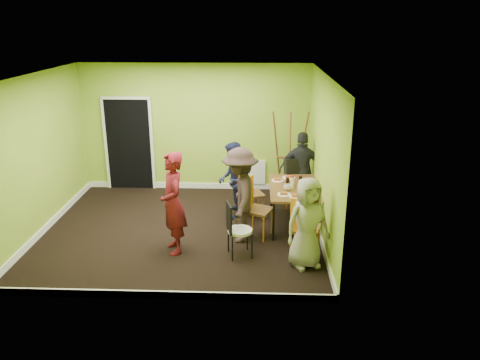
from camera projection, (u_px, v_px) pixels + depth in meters
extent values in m
plane|color=black|center=(182.00, 230.00, 8.60)|extent=(5.00, 5.00, 0.00)
cube|color=#86AE2C|center=(196.00, 128.00, 10.27)|extent=(5.00, 0.04, 2.80)
cube|color=#86AE2C|center=(151.00, 206.00, 6.02)|extent=(5.00, 0.04, 2.80)
cube|color=#86AE2C|center=(38.00, 155.00, 8.24)|extent=(0.04, 4.50, 2.80)
cube|color=#86AE2C|center=(323.00, 158.00, 8.05)|extent=(0.04, 4.50, 2.80)
cube|color=white|center=(175.00, 75.00, 7.69)|extent=(5.00, 4.50, 0.04)
cube|color=black|center=(129.00, 144.00, 10.42)|extent=(1.00, 0.05, 2.04)
cube|color=white|center=(254.00, 172.00, 10.52)|extent=(0.50, 0.04, 0.55)
cylinder|color=black|center=(274.00, 222.00, 8.08)|extent=(0.04, 0.04, 0.71)
cylinder|color=black|center=(319.00, 222.00, 8.05)|extent=(0.04, 0.04, 0.71)
cylinder|color=black|center=(272.00, 193.00, 9.38)|extent=(0.04, 0.04, 0.71)
cylinder|color=black|center=(311.00, 194.00, 9.36)|extent=(0.04, 0.04, 0.71)
cube|color=brown|center=(294.00, 188.00, 8.60)|extent=(0.90, 1.50, 0.04)
cylinder|color=orange|center=(238.00, 204.00, 9.16)|extent=(0.03, 0.03, 0.49)
cylinder|color=orange|center=(245.00, 210.00, 8.84)|extent=(0.03, 0.03, 0.49)
cylinder|color=orange|center=(256.00, 201.00, 9.28)|extent=(0.03, 0.03, 0.49)
cylinder|color=orange|center=(263.00, 208.00, 8.96)|extent=(0.03, 0.03, 0.49)
cube|color=brown|center=(251.00, 194.00, 8.98)|extent=(0.57, 0.57, 0.04)
cube|color=orange|center=(241.00, 181.00, 8.82)|extent=(0.19, 0.39, 0.54)
cylinder|color=orange|center=(253.00, 217.00, 8.52)|extent=(0.03, 0.03, 0.49)
cylinder|color=orange|center=(244.00, 225.00, 8.21)|extent=(0.03, 0.03, 0.49)
cylinder|color=orange|center=(272.00, 221.00, 8.37)|extent=(0.03, 0.03, 0.49)
cylinder|color=orange|center=(264.00, 229.00, 8.05)|extent=(0.03, 0.03, 0.49)
cube|color=brown|center=(258.00, 210.00, 8.21)|extent=(0.58, 0.58, 0.04)
cube|color=orange|center=(248.00, 193.00, 8.20)|extent=(0.20, 0.39, 0.55)
cylinder|color=orange|center=(303.00, 197.00, 9.55)|extent=(0.03, 0.03, 0.46)
cylinder|color=orange|center=(287.00, 199.00, 9.45)|extent=(0.03, 0.03, 0.46)
cylinder|color=orange|center=(310.00, 203.00, 9.24)|extent=(0.03, 0.03, 0.46)
cylinder|color=orange|center=(294.00, 205.00, 9.14)|extent=(0.03, 0.03, 0.46)
cube|color=brown|center=(299.00, 190.00, 9.27)|extent=(0.52, 0.52, 0.04)
cube|color=orange|center=(296.00, 174.00, 9.35)|extent=(0.38, 0.16, 0.51)
cylinder|color=orange|center=(291.00, 246.00, 7.45)|extent=(0.03, 0.03, 0.50)
cylinder|color=orange|center=(314.00, 249.00, 7.35)|extent=(0.03, 0.03, 0.50)
cylinder|color=orange|center=(295.00, 236.00, 7.79)|extent=(0.03, 0.03, 0.50)
cylinder|color=orange|center=(318.00, 239.00, 7.69)|extent=(0.03, 0.03, 0.50)
cube|color=brown|center=(305.00, 228.00, 7.49)|extent=(0.54, 0.54, 0.04)
cube|color=orange|center=(304.00, 216.00, 7.20)|extent=(0.42, 0.14, 0.55)
cylinder|color=black|center=(228.00, 240.00, 7.74)|extent=(0.02, 0.02, 0.43)
cylinder|color=black|center=(232.00, 249.00, 7.44)|extent=(0.02, 0.02, 0.43)
cylinder|color=black|center=(247.00, 238.00, 7.80)|extent=(0.02, 0.02, 0.43)
cylinder|color=black|center=(252.00, 247.00, 7.50)|extent=(0.02, 0.02, 0.43)
cylinder|color=white|center=(240.00, 231.00, 7.55)|extent=(0.40, 0.40, 0.05)
cube|color=black|center=(229.00, 218.00, 7.43)|extent=(0.12, 0.36, 0.47)
cylinder|color=brown|center=(277.00, 154.00, 9.94)|extent=(0.27, 0.45, 1.91)
cylinder|color=brown|center=(300.00, 154.00, 9.92)|extent=(0.27, 0.45, 1.91)
cylinder|color=brown|center=(290.00, 158.00, 9.67)|extent=(0.04, 0.43, 1.86)
cube|color=brown|center=(289.00, 158.00, 9.89)|extent=(0.51, 0.04, 0.04)
cylinder|color=white|center=(278.00, 181.00, 8.91)|extent=(0.23, 0.23, 0.01)
cylinder|color=white|center=(284.00, 195.00, 8.20)|extent=(0.24, 0.24, 0.01)
cylinder|color=white|center=(289.00, 177.00, 9.08)|extent=(0.25, 0.25, 0.01)
cylinder|color=white|center=(295.00, 197.00, 8.10)|extent=(0.21, 0.21, 0.01)
cylinder|color=white|center=(308.00, 183.00, 8.79)|extent=(0.26, 0.26, 0.01)
cylinder|color=white|center=(307.00, 189.00, 8.44)|extent=(0.22, 0.22, 0.01)
cylinder|color=white|center=(292.00, 182.00, 8.54)|extent=(0.06, 0.06, 0.20)
cylinder|color=#1840B4|center=(312.00, 187.00, 8.28)|extent=(0.07, 0.07, 0.19)
cylinder|color=orange|center=(293.00, 183.00, 8.68)|extent=(0.04, 0.04, 0.09)
cylinder|color=black|center=(288.00, 181.00, 8.78)|extent=(0.07, 0.07, 0.10)
cylinder|color=black|center=(300.00, 178.00, 8.90)|extent=(0.06, 0.06, 0.09)
cylinder|color=black|center=(302.00, 194.00, 8.12)|extent=(0.06, 0.06, 0.09)
imported|color=white|center=(287.00, 187.00, 8.41)|extent=(0.13, 0.13, 0.11)
imported|color=white|center=(304.00, 183.00, 8.65)|extent=(0.09, 0.09, 0.08)
imported|color=maroon|center=(173.00, 203.00, 7.56)|extent=(0.61, 0.73, 1.71)
imported|color=#161937|center=(233.00, 180.00, 8.98)|extent=(0.56, 0.72, 1.48)
imported|color=#312320|center=(240.00, 195.00, 7.96)|extent=(0.64, 1.09, 1.66)
imported|color=black|center=(302.00, 170.00, 9.45)|extent=(0.95, 0.48, 1.56)
imported|color=gray|center=(307.00, 223.00, 7.13)|extent=(0.83, 0.69, 1.45)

